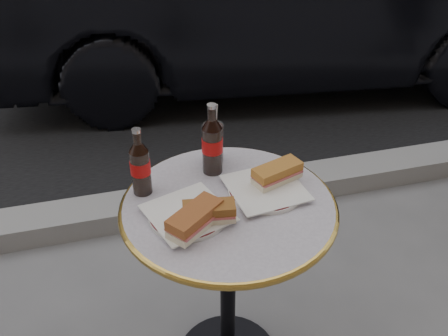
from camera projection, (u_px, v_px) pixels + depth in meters
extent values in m
cube|color=gray|center=(181.00, 203.00, 2.52)|extent=(40.00, 0.20, 0.12)
cylinder|color=silver|center=(188.00, 215.00, 1.36)|extent=(0.24, 0.24, 0.01)
cylinder|color=white|center=(265.00, 190.00, 1.46)|extent=(0.23, 0.23, 0.01)
cube|color=#974F26|center=(195.00, 220.00, 1.29)|extent=(0.17, 0.16, 0.06)
cube|color=brown|center=(209.00, 213.00, 1.32)|extent=(0.15, 0.08, 0.05)
cube|color=#B16F2D|center=(277.00, 174.00, 1.47)|extent=(0.16, 0.11, 0.05)
cylinder|color=black|center=(213.00, 143.00, 1.55)|extent=(0.08, 0.08, 0.13)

